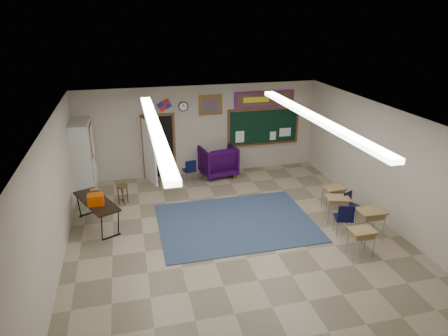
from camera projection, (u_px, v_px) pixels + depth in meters
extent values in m
plane|color=gray|center=(237.00, 239.00, 9.74)|extent=(9.00, 9.00, 0.00)
cube|color=#B7AA94|center=(201.00, 131.00, 13.26)|extent=(8.00, 0.04, 3.00)
cube|color=#B7AA94|center=(333.00, 319.00, 5.13)|extent=(8.00, 0.04, 3.00)
cube|color=#B7AA94|center=(52.00, 202.00, 8.29)|extent=(0.04, 9.00, 3.00)
cube|color=#B7AA94|center=(389.00, 168.00, 10.10)|extent=(0.04, 9.00, 3.00)
cube|color=silver|center=(238.00, 120.00, 8.65)|extent=(8.00, 9.00, 0.04)
cube|color=#2D3B56|center=(236.00, 222.00, 10.51)|extent=(4.00, 3.00, 0.02)
cube|color=black|center=(159.00, 147.00, 13.10)|extent=(0.95, 0.04, 2.10)
cube|color=white|center=(149.00, 152.00, 12.63)|extent=(0.35, 0.86, 2.05)
cube|color=brown|center=(263.00, 126.00, 13.73)|extent=(2.55, 0.05, 1.30)
cube|color=black|center=(264.00, 127.00, 13.71)|extent=(2.40, 0.03, 1.15)
cube|color=brown|center=(263.00, 144.00, 13.89)|extent=(2.40, 0.12, 0.04)
cube|color=red|center=(264.00, 99.00, 13.38)|extent=(2.10, 0.04, 0.55)
cube|color=brown|center=(265.00, 99.00, 13.37)|extent=(1.90, 0.03, 0.40)
cube|color=#90591B|center=(211.00, 105.00, 13.00)|extent=(0.75, 0.05, 0.65)
cube|color=#A51466|center=(211.00, 105.00, 12.99)|extent=(0.62, 0.03, 0.52)
cylinder|color=black|center=(183.00, 106.00, 12.80)|extent=(0.32, 0.05, 0.32)
cylinder|color=white|center=(183.00, 107.00, 12.78)|extent=(0.26, 0.02, 0.26)
cube|color=silver|center=(83.00, 158.00, 11.98)|extent=(0.55, 1.25, 2.20)
imported|color=#21042F|center=(218.00, 161.00, 13.41)|extent=(1.27, 1.30, 1.03)
cube|color=olive|center=(338.00, 198.00, 10.36)|extent=(0.68, 0.58, 0.04)
cube|color=olive|center=(338.00, 201.00, 10.39)|extent=(0.59, 0.50, 0.12)
cube|color=olive|center=(334.00, 188.00, 10.96)|extent=(0.60, 0.47, 0.04)
cube|color=olive|center=(334.00, 191.00, 11.00)|extent=(0.52, 0.40, 0.12)
cube|color=olive|center=(362.00, 230.00, 8.86)|extent=(0.57, 0.43, 0.04)
cube|color=olive|center=(362.00, 234.00, 8.90)|extent=(0.49, 0.36, 0.11)
cube|color=olive|center=(371.00, 211.00, 9.53)|extent=(0.65, 0.49, 0.04)
cube|color=olive|center=(371.00, 215.00, 9.57)|extent=(0.56, 0.42, 0.13)
cube|color=black|center=(96.00, 201.00, 10.13)|extent=(1.25, 1.82, 0.05)
cube|color=#BF4203|center=(96.00, 200.00, 9.86)|extent=(0.39, 0.29, 0.27)
cylinder|color=#553819|center=(122.00, 186.00, 11.35)|extent=(0.33, 0.33, 0.04)
torus|color=#553819|center=(123.00, 198.00, 11.49)|extent=(0.27, 0.27, 0.02)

